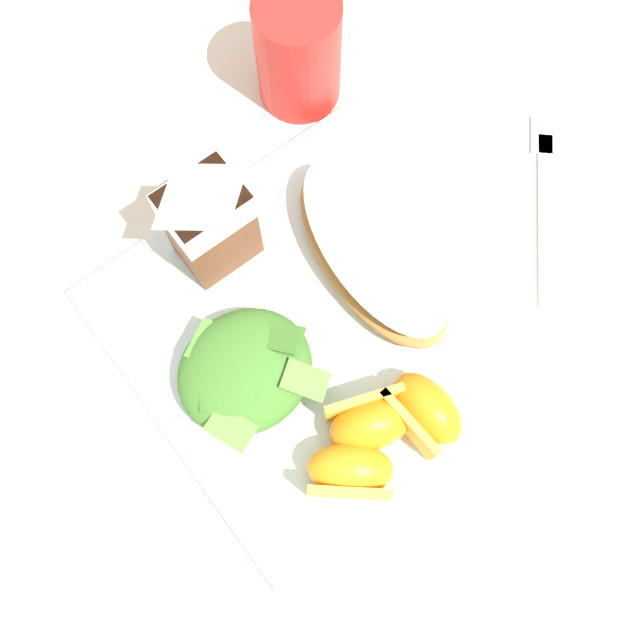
% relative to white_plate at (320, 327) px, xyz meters
% --- Properties ---
extents(ground, '(3.00, 3.00, 0.00)m').
position_rel_white_plate_xyz_m(ground, '(0.00, 0.00, -0.01)').
color(ground, beige).
extents(white_plate, '(0.28, 0.28, 0.02)m').
position_rel_white_plate_xyz_m(white_plate, '(0.00, 0.00, 0.00)').
color(white_plate, silver).
rests_on(white_plate, ground).
extents(cheesy_pizza_bread, '(0.10, 0.18, 0.04)m').
position_rel_white_plate_xyz_m(cheesy_pizza_bread, '(0.06, 0.02, 0.03)').
color(cheesy_pizza_bread, '#A87038').
rests_on(cheesy_pizza_bread, white_plate).
extents(green_salad_pile, '(0.10, 0.10, 0.05)m').
position_rel_white_plate_xyz_m(green_salad_pile, '(-0.07, -0.00, 0.03)').
color(green_salad_pile, '#3D7028').
rests_on(green_salad_pile, white_plate).
extents(milk_carton, '(0.06, 0.05, 0.11)m').
position_rel_white_plate_xyz_m(milk_carton, '(-0.03, 0.10, 0.07)').
color(milk_carton, brown).
rests_on(milk_carton, white_plate).
extents(orange_wedge_front, '(0.07, 0.07, 0.04)m').
position_rel_white_plate_xyz_m(orange_wedge_front, '(-0.05, -0.10, 0.03)').
color(orange_wedge_front, orange).
rests_on(orange_wedge_front, white_plate).
extents(orange_wedge_middle, '(0.07, 0.06, 0.04)m').
position_rel_white_plate_xyz_m(orange_wedge_middle, '(-0.02, -0.08, 0.03)').
color(orange_wedge_middle, orange).
rests_on(orange_wedge_middle, white_plate).
extents(orange_wedge_rear, '(0.04, 0.06, 0.04)m').
position_rel_white_plate_xyz_m(orange_wedge_rear, '(0.02, -0.10, 0.03)').
color(orange_wedge_rear, orange).
rests_on(orange_wedge_rear, white_plate).
extents(metal_fork, '(0.14, 0.15, 0.01)m').
position_rel_white_plate_xyz_m(metal_fork, '(0.22, -0.02, -0.01)').
color(metal_fork, silver).
rests_on(metal_fork, ground).
extents(drinking_red_cup, '(0.07, 0.07, 0.10)m').
position_rel_white_plate_xyz_m(drinking_red_cup, '(0.12, 0.18, 0.04)').
color(drinking_red_cup, red).
rests_on(drinking_red_cup, ground).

